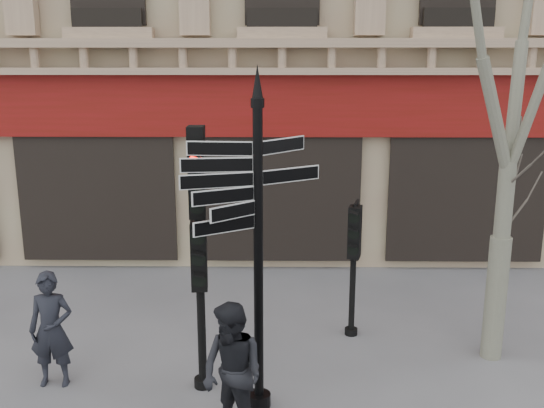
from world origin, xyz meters
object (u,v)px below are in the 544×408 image
Objects in this scene: pedestrian_b at (233,374)px; traffic_signal_main at (199,228)px; plane_tree at (523,3)px; traffic_signal_secondary at (354,246)px; pedestrian_a at (51,329)px; fingerpost at (258,187)px.

traffic_signal_main is at bearing 153.22° from pedestrian_b.
plane_tree is 6.27m from pedestrian_b.
traffic_signal_secondary is 4.35m from plane_tree.
traffic_signal_secondary is at bearing 17.46° from pedestrian_a.
fingerpost is at bearing -110.02° from traffic_signal_secondary.
plane_tree is (3.59, 1.43, 2.28)m from fingerpost.
fingerpost is 2.28m from pedestrian_b.
pedestrian_a is (-4.43, -1.65, -0.72)m from traffic_signal_secondary.
fingerpost reaches higher than pedestrian_b.
plane_tree reaches higher than pedestrian_a.
traffic_signal_main is 0.49× the size of plane_tree.
fingerpost reaches higher than traffic_signal_secondary.
pedestrian_b is at bearing -107.09° from traffic_signal_secondary.
plane_tree is at bearing 0.43° from fingerpost.
pedestrian_b is (-0.29, -0.74, -2.14)m from fingerpost.
traffic_signal_main is (-0.81, 0.47, -0.67)m from fingerpost.
plane_tree is at bearing 68.93° from pedestrian_b.
pedestrian_b is at bearing -132.81° from fingerpost.
fingerpost reaches higher than pedestrian_a.
traffic_signal_secondary is at bearing 34.42° from fingerpost.
pedestrian_b reaches higher than pedestrian_a.
traffic_signal_main is at bearing 128.56° from fingerpost.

